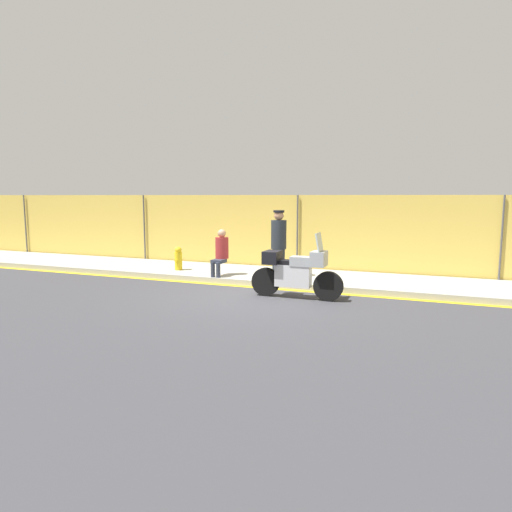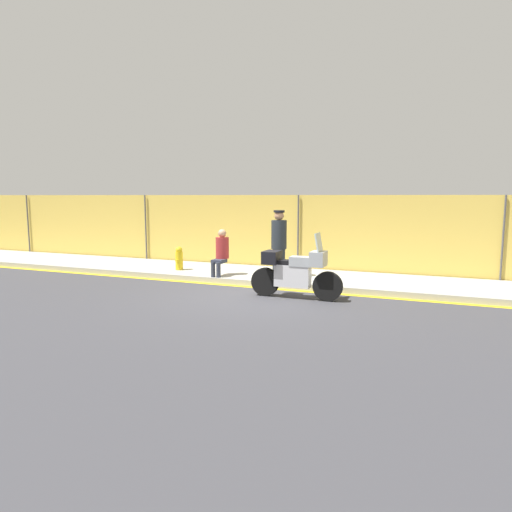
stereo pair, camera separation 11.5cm
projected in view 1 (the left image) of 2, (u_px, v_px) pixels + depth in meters
ground_plane at (256, 295)px, 10.93m from camera, size 120.00×120.00×0.00m
sidewalk at (285, 277)px, 12.99m from camera, size 41.46×2.52×0.16m
curb_paint_stripe at (269, 288)px, 11.76m from camera, size 41.46×0.18×0.01m
storefront_fence at (298, 234)px, 14.09m from camera, size 39.38×0.17×2.40m
motorcycle at (295, 272)px, 10.57m from camera, size 2.19×0.50×1.55m
officer_standing at (279, 243)px, 12.45m from camera, size 0.42×0.42×1.83m
person_seated_on_curb at (221, 250)px, 12.73m from camera, size 0.37×0.66×1.29m
fire_hydrant at (178, 259)px, 13.70m from camera, size 0.22×0.28×0.70m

